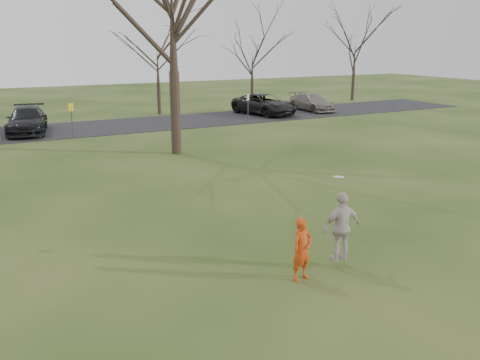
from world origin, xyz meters
The scene contains 11 objects.
ground centered at (0.00, 0.00, 0.00)m, with size 120.00×120.00×0.00m, color #1E380F.
parking_strip centered at (0.00, 25.00, 0.02)m, with size 62.00×6.50×0.04m, color black.
player_defender centered at (-0.40, -0.03, 0.79)m, with size 0.58×0.38×1.58m, color #C93F10.
car_3 centered at (-4.25, 24.96, 0.84)m, with size 2.24×5.50×1.60m, color black.
car_6 centered at (13.18, 25.19, 0.83)m, with size 2.63×5.71×1.59m, color black.
car_7 centered at (17.86, 25.33, 0.73)m, with size 1.94×4.77×1.38m, color gray.
catching_play centered at (0.88, 0.09, 1.11)m, with size 1.10×0.56×2.25m.
sign_yellow centered at (-2.00, 22.00, 1.45)m, with size 0.35×0.35×2.08m.
sign_white centered at (10.00, 22.00, 1.45)m, with size 0.35×0.35×2.08m.
big_tree centered at (2.00, 15.00, 7.00)m, with size 9.00×9.00×14.00m, color #352821, non-canonical shape.
small_tree_row centered at (4.38, 30.06, 3.89)m, with size 55.00×5.90×8.50m.
Camera 1 is at (-7.00, -9.45, 5.68)m, focal length 37.93 mm.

